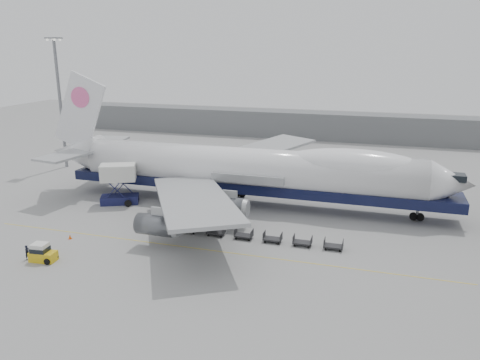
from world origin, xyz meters
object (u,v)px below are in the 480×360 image
(airliner, at_px, (251,169))
(ground_worker, at_px, (27,252))
(catering_truck, at_px, (119,182))
(baggage_tug, at_px, (42,253))

(airliner, xyz_separation_m, ground_worker, (-19.36, -26.50, -4.75))
(airliner, xyz_separation_m, catering_truck, (-19.83, -5.48, -2.16))
(airliner, relative_size, catering_truck, 10.55)
(airliner, height_order, ground_worker, airliner)
(catering_truck, height_order, baggage_tug, catering_truck)
(catering_truck, height_order, ground_worker, catering_truck)
(catering_truck, distance_m, ground_worker, 21.19)
(ground_worker, bearing_deg, airliner, -31.78)
(baggage_tug, distance_m, ground_worker, 1.89)
(catering_truck, distance_m, baggage_tug, 21.12)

